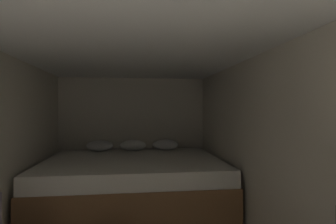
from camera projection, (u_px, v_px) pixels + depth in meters
name	position (u px, v px, depth m)	size (l,w,h in m)	color
wall_back	(133.00, 133.00, 4.99)	(2.72, 0.05, 2.02)	beige
wall_right	(276.00, 155.00, 2.55)	(0.05, 5.20, 2.02)	beige
ceiling_slab	(133.00, 40.00, 2.37)	(2.72, 5.20, 0.05)	white
bed	(133.00, 183.00, 3.95)	(2.50, 1.98, 0.92)	brown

